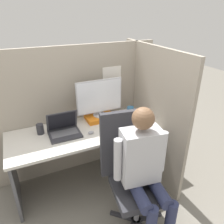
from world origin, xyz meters
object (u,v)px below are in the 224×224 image
object	(u,v)px
paper_box	(100,117)
coffee_mug	(130,111)
monitor	(99,97)
carrot_toy	(117,130)
office_chair	(131,171)
stapler	(140,115)
person	(145,168)
pen_cup	(40,129)
laptop	(64,130)

from	to	relation	value
paper_box	coffee_mug	xyz separation A→B (m)	(0.40, -0.03, 0.02)
monitor	carrot_toy	world-z (taller)	monitor
paper_box	carrot_toy	distance (m)	0.36
carrot_toy	office_chair	distance (m)	0.51
monitor	stapler	world-z (taller)	monitor
monitor	carrot_toy	bearing A→B (deg)	-80.03
office_chair	coffee_mug	size ratio (longest dim) A/B	11.42
stapler	coffee_mug	xyz separation A→B (m)	(-0.08, 0.10, 0.03)
person	pen_cup	distance (m)	1.20
coffee_mug	pen_cup	xyz separation A→B (m)	(-1.12, -0.02, 0.01)
paper_box	office_chair	xyz separation A→B (m)	(-0.02, -0.83, -0.19)
office_chair	pen_cup	xyz separation A→B (m)	(-0.70, 0.78, 0.23)
person	stapler	bearing A→B (deg)	61.33
person	coffee_mug	xyz separation A→B (m)	(0.39, 0.97, 0.05)
monitor	pen_cup	size ratio (longest dim) A/B	4.95
paper_box	laptop	distance (m)	0.51
paper_box	pen_cup	bearing A→B (deg)	-176.02
stapler	carrot_toy	bearing A→B (deg)	-152.19
office_chair	pen_cup	world-z (taller)	office_chair
paper_box	pen_cup	distance (m)	0.72
office_chair	person	distance (m)	0.25
laptop	coffee_mug	distance (m)	0.90
monitor	stapler	size ratio (longest dim) A/B	4.15
stapler	pen_cup	bearing A→B (deg)	175.84
laptop	stapler	distance (m)	0.97
paper_box	stapler	world-z (taller)	paper_box
paper_box	laptop	size ratio (longest dim) A/B	1.04
coffee_mug	pen_cup	world-z (taller)	pen_cup
coffee_mug	person	bearing A→B (deg)	-112.08
stapler	office_chair	distance (m)	0.87
paper_box	monitor	xyz separation A→B (m)	(0.00, 0.00, 0.26)
person	coffee_mug	world-z (taller)	person
laptop	pen_cup	world-z (taller)	laptop
stapler	coffee_mug	distance (m)	0.13
monitor	person	distance (m)	1.05
monitor	laptop	size ratio (longest dim) A/B	1.69
paper_box	laptop	bearing A→B (deg)	-160.59
stapler	person	xyz separation A→B (m)	(-0.48, -0.87, -0.02)
office_chair	person	world-z (taller)	person
monitor	stapler	distance (m)	0.57
monitor	pen_cup	world-z (taller)	monitor
paper_box	office_chair	world-z (taller)	office_chair
stapler	carrot_toy	world-z (taller)	stapler
paper_box	laptop	world-z (taller)	laptop
stapler	carrot_toy	distance (m)	0.48
carrot_toy	pen_cup	size ratio (longest dim) A/B	1.08
laptop	coffee_mug	size ratio (longest dim) A/B	3.30
pen_cup	stapler	bearing A→B (deg)	-4.16
paper_box	pen_cup	world-z (taller)	pen_cup
paper_box	coffee_mug	bearing A→B (deg)	-4.72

